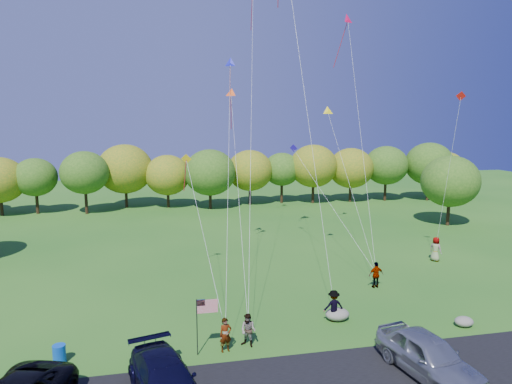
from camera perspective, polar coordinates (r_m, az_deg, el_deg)
The scene contains 14 objects.
ground at distance 23.85m, azimuth 3.80°, elevation -18.65°, with size 140.00×140.00×0.00m, color #245E1B.
treeline at distance 57.03m, azimuth -5.86°, elevation 2.42°, with size 76.54×27.48×8.60m.
minivan_navy at distance 19.85m, azimuth -11.26°, elevation -22.10°, with size 2.21×5.43×1.58m, color black.
minivan_silver at distance 22.25m, azimuth 20.74°, elevation -18.57°, with size 2.14×5.32×1.81m, color #9B9EA5.
flyer_a at distance 23.00m, azimuth -3.83°, elevation -17.39°, with size 0.61×0.40×1.68m, color #4C4C59.
flyer_b at distance 23.40m, azimuth -0.98°, elevation -16.91°, with size 0.81×0.63×1.67m, color #4C4C59.
flyer_c at distance 26.37m, azimuth 9.68°, elevation -13.84°, with size 1.15×0.66×1.77m, color #4C4C59.
flyer_d at distance 31.84m, azimuth 14.79°, elevation -9.98°, with size 1.04×0.43×1.78m, color #4C4C59.
flyer_e at distance 39.11m, azimuth 21.53°, elevation -6.65°, with size 0.95×0.62×1.94m, color #4C4C59.
trash_barrel at distance 23.96m, azimuth -23.37°, elevation -18.10°, with size 0.58×0.58×0.87m, color #0C48B8.
flag_assembly at distance 22.30m, azimuth -6.59°, elevation -14.71°, with size 1.03×0.67×2.78m.
boulder_near at distance 26.73m, azimuth 10.13°, elevation -14.82°, with size 1.35×1.06×0.67m, color #9A9786.
boulder_far at distance 28.03m, azimuth 24.56°, elevation -14.51°, with size 1.02×0.85×0.53m, color slate.
kites_aloft at distance 36.08m, azimuth 3.48°, elevation 21.33°, with size 19.76×11.38×17.12m.
Camera 1 is at (-5.80, -20.35, 11.00)m, focal length 32.00 mm.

